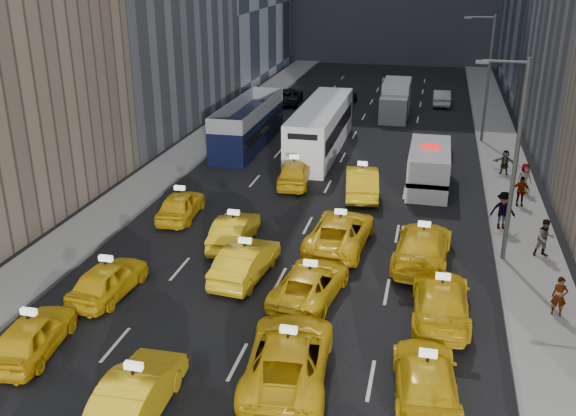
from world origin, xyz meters
name	(u,v)px	position (x,y,z in m)	size (l,w,h in m)	color
ground	(218,399)	(0.00, 0.00, 0.00)	(160.00, 160.00, 0.00)	black
sidewalk_west	(191,151)	(-10.50, 25.00, 0.07)	(3.00, 90.00, 0.15)	gray
sidewalk_east	(506,172)	(10.50, 25.00, 0.07)	(3.00, 90.00, 0.15)	gray
curb_west	(211,152)	(-9.05, 25.00, 0.09)	(0.15, 90.00, 0.18)	slate
curb_east	(482,170)	(9.05, 25.00, 0.09)	(0.15, 90.00, 0.18)	slate
streetlight_near	(514,156)	(9.18, 12.00, 4.92)	(2.15, 0.22, 9.00)	#595B60
streetlight_far	(487,75)	(9.18, 32.00, 4.92)	(2.15, 0.22, 9.00)	#595B60
taxi_4	(33,335)	(-6.95, 0.93, 0.71)	(1.67, 4.14, 1.41)	yellow
taxi_5	(136,393)	(-2.10, -1.19, 0.74)	(1.58, 4.52, 1.49)	yellow
taxi_6	(289,356)	(1.86, 1.59, 0.78)	(2.60, 5.63, 1.56)	yellow
taxi_7	(426,378)	(6.20, 1.54, 0.69)	(1.94, 4.76, 1.38)	yellow
taxi_8	(108,279)	(-6.37, 5.20, 0.71)	(1.69, 4.19, 1.43)	yellow
taxi_9	(245,261)	(-1.46, 7.91, 0.75)	(1.59, 4.55, 1.50)	yellow
taxi_10	(310,283)	(1.54, 6.80, 0.67)	(2.21, 4.79, 1.33)	yellow
taxi_11	(441,299)	(6.60, 6.49, 0.75)	(2.11, 5.19, 1.51)	yellow
taxi_12	(181,205)	(-6.63, 13.52, 0.72)	(1.70, 4.22, 1.44)	yellow
taxi_13	(234,231)	(-2.92, 10.97, 0.72)	(1.52, 4.35, 1.43)	yellow
taxi_14	(340,231)	(1.95, 11.93, 0.76)	(2.53, 5.49, 1.53)	yellow
taxi_15	(423,246)	(5.77, 11.01, 0.83)	(2.32, 5.70, 1.65)	yellow
taxi_16	(294,173)	(-2.01, 19.85, 0.76)	(1.81, 4.49, 1.53)	yellow
taxi_17	(362,181)	(2.11, 19.00, 0.84)	(1.77, 5.08, 1.68)	yellow
nypd_van	(429,168)	(5.74, 21.27, 1.17)	(2.40, 6.04, 2.58)	silver
double_decker	(248,124)	(-7.03, 27.40, 1.55)	(2.56, 10.78, 3.13)	black
city_bus	(321,128)	(-1.75, 27.24, 1.61)	(2.83, 12.61, 3.25)	white
box_truck	(396,100)	(2.54, 38.60, 1.44)	(2.71, 6.58, 2.94)	white
misc_car_0	(438,146)	(6.21, 27.83, 0.67)	(1.43, 4.09, 1.35)	#A0A2A7
misc_car_1	(288,96)	(-7.39, 41.54, 0.69)	(2.28, 4.95, 1.38)	black
misc_car_2	(394,88)	(1.75, 47.70, 0.72)	(2.03, 4.99, 1.45)	gray
misc_car_3	(346,97)	(-2.17, 42.54, 0.68)	(1.61, 4.00, 1.36)	black
misc_car_4	(441,97)	(6.32, 44.08, 0.71)	(1.50, 4.29, 1.41)	#ABAEB3
pedestrian_0	(559,296)	(10.90, 7.41, 0.92)	(0.56, 0.37, 1.55)	gray
pedestrian_1	(545,238)	(11.06, 12.63, 1.03)	(0.85, 0.47, 1.76)	gray
pedestrian_2	(503,210)	(9.47, 15.45, 1.11)	(1.24, 0.51, 1.92)	gray
pedestrian_3	(521,191)	(10.65, 18.94, 0.97)	(0.97, 0.44, 1.65)	gray
pedestrian_4	(524,178)	(11.06, 21.15, 1.01)	(0.84, 0.46, 1.71)	gray
pedestrian_5	(505,162)	(10.27, 24.34, 0.91)	(1.41, 0.41, 1.52)	gray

